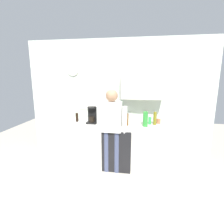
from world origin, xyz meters
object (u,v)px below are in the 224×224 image
coffee_maker (92,116)px  bottle_amber_beer (127,119)px  cup_white_mug (159,120)px  mixing_bowl (110,122)px  bottle_olive_oil (155,118)px  cup_terracotta_mug (159,121)px  potted_plant (105,115)px  person_at_sink (112,125)px  bottle_clear_soda (145,119)px  bottle_dark_sauce (77,117)px  dish_soap (150,120)px

coffee_maker → bottle_amber_beer: bearing=-6.4°
bottle_amber_beer → coffee_maker: bearing=173.6°
cup_white_mug → mixing_bowl: bearing=-160.1°
bottle_amber_beer → bottle_olive_oil: size_ratio=0.92×
coffee_maker → mixing_bowl: size_ratio=1.50×
bottle_olive_oil → cup_terracotta_mug: size_ratio=2.72×
potted_plant → person_at_sink: size_ratio=0.14×
coffee_maker → bottle_clear_soda: bearing=-4.6°
coffee_maker → bottle_amber_beer: (0.70, -0.08, -0.03)m
bottle_clear_soda → cup_terracotta_mug: bearing=42.7°
bottle_dark_sauce → cup_terracotta_mug: 1.64m
bottle_olive_oil → person_at_sink: (-0.79, -0.25, -0.09)m
bottle_olive_oil → cup_white_mug: (0.09, 0.22, -0.08)m
dish_soap → person_at_sink: 0.75m
dish_soap → potted_plant: bearing=178.3°
bottle_olive_oil → cup_terracotta_mug: bearing=51.7°
mixing_bowl → potted_plant: (-0.14, 0.17, 0.09)m
dish_soap → coffee_maker: bearing=-176.0°
potted_plant → dish_soap: size_ratio=1.28×
bottle_dark_sauce → cup_white_mug: bottle_dark_sauce is taller
cup_terracotta_mug → dish_soap: bearing=-154.8°
cup_terracotta_mug → cup_white_mug: bearing=83.6°
cup_white_mug → person_at_sink: person_at_sink is taller
bottle_dark_sauce → mixing_bowl: 0.72m
cup_white_mug → dish_soap: (-0.19, -0.20, 0.03)m
bottle_dark_sauce → cup_terracotta_mug: bearing=4.3°
bottle_olive_oil → dish_soap: (-0.09, 0.02, -0.05)m
bottle_amber_beer → cup_white_mug: (0.62, 0.36, -0.07)m
cup_terracotta_mug → mixing_bowl: bearing=-166.7°
coffee_maker → bottle_dark_sauce: coffee_maker is taller
cup_terracotta_mug → mixing_bowl: size_ratio=0.42×
bottle_olive_oil → dish_soap: size_ratio=1.39×
bottle_dark_sauce → person_at_sink: person_at_sink is taller
bottle_clear_soda → dish_soap: 0.19m
bottle_olive_oil → bottle_dark_sauce: bottle_olive_oil is taller
cup_terracotta_mug → coffee_maker: bearing=-173.0°
cup_terracotta_mug → potted_plant: bearing=-177.1°
bottle_clear_soda → potted_plant: bottle_clear_soda is taller
bottle_olive_oil → bottle_dark_sauce: size_ratio=1.39×
bottle_amber_beer → mixing_bowl: bottle_amber_beer is taller
dish_soap → bottle_amber_beer: bearing=-160.1°
cup_terracotta_mug → person_at_sink: 0.94m
bottle_olive_oil → mixing_bowl: bottle_olive_oil is taller
bottle_dark_sauce → dish_soap: 1.46m
bottle_dark_sauce → bottle_clear_soda: bottle_clear_soda is taller
cup_terracotta_mug → dish_soap: dish_soap is taller
coffee_maker → person_at_sink: size_ratio=0.21×
bottle_dark_sauce → potted_plant: (0.57, 0.07, 0.04)m
bottle_dark_sauce → mixing_bowl: bottle_dark_sauce is taller
cup_white_mug → person_at_sink: size_ratio=0.06×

